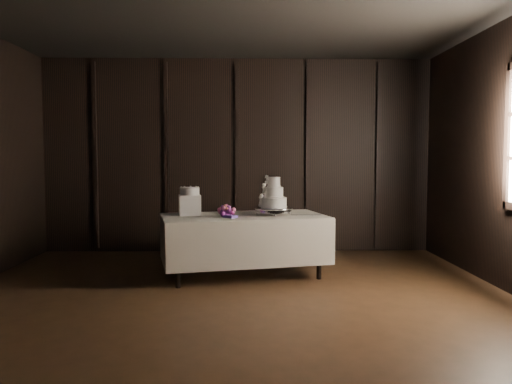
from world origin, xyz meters
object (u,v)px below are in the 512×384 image
(wedding_cake, at_px, (272,196))
(bouquet, at_px, (226,211))
(cake_stand, at_px, (274,211))
(small_cake, at_px, (190,191))
(display_table, at_px, (244,243))
(box_pedestal, at_px, (190,205))

(wedding_cake, relative_size, bouquet, 1.00)
(cake_stand, height_order, wedding_cake, wedding_cake)
(small_cake, bearing_deg, display_table, -4.61)
(bouquet, xyz_separation_m, box_pedestal, (-0.46, 0.17, 0.06))
(wedding_cake, bearing_deg, cake_stand, 25.64)
(display_table, height_order, box_pedestal, box_pedestal)
(display_table, distance_m, wedding_cake, 0.68)
(small_cake, bearing_deg, box_pedestal, 0.00)
(display_table, bearing_deg, box_pedestal, 162.58)
(cake_stand, bearing_deg, box_pedestal, -179.88)
(display_table, distance_m, box_pedestal, 0.82)
(wedding_cake, distance_m, box_pedestal, 1.03)
(wedding_cake, xyz_separation_m, bouquet, (-0.56, -0.15, -0.18))
(wedding_cake, distance_m, bouquet, 0.61)
(display_table, xyz_separation_m, box_pedestal, (-0.67, 0.05, 0.47))
(display_table, bearing_deg, cake_stand, -4.22)
(wedding_cake, relative_size, box_pedestal, 1.47)
(wedding_cake, bearing_deg, small_cake, 175.11)
(small_cake, bearing_deg, bouquet, -20.20)
(bouquet, bearing_deg, small_cake, 159.80)
(box_pedestal, relative_size, small_cake, 1.08)
(wedding_cake, bearing_deg, display_table, -177.45)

